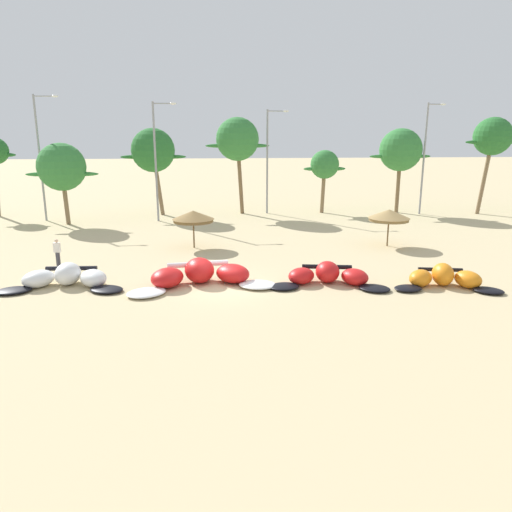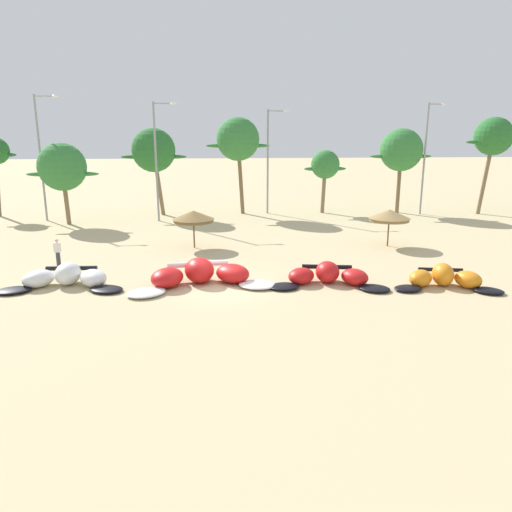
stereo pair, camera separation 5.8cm
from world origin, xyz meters
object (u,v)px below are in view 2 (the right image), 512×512
Objects in this scene: beach_umbrella_near_van at (193,216)px; palm_left at (62,167)px; beach_umbrella_middle at (389,215)px; lamppost_west at (42,152)px; palm_right at (493,137)px; palm_center_right at (325,165)px; palm_right_of_gap at (401,150)px; lamppost_east at (426,154)px; kite_left at (200,275)px; person_near_kites at (58,253)px; palm_center_left at (238,140)px; lamppost_west_center at (158,156)px; kite_far_left at (66,278)px; lamppost_east_center at (270,156)px; kite_center at (444,278)px; palm_left_of_gap at (154,151)px; kite_left_of_center at (328,276)px.

palm_left reaches higher than beach_umbrella_near_van.
beach_umbrella_middle is 29.43m from lamppost_west.
beach_umbrella_middle is 19.59m from palm_right.
palm_right_of_gap reaches higher than palm_center_right.
palm_right is 6.36m from lamppost_east.
person_near_kites reaches higher than kite_left.
palm_center_left is 1.50× the size of palm_center_right.
palm_center_left reaches higher than palm_right_of_gap.
kite_left is at bearing -149.04° from beach_umbrella_middle.
lamppost_east reaches higher than lamppost_west_center.
palm_left reaches higher than kite_far_left.
beach_umbrella_near_van is 0.26× the size of lamppost_west.
lamppost_west_center reaches higher than person_near_kites.
lamppost_east_center is (14.43, 18.06, 4.58)m from person_near_kites.
lamppost_west reaches higher than kite_left.
lamppost_west is at bearing -173.85° from lamppost_east_center.
beach_umbrella_near_van is 11.69m from lamppost_west_center.
lamppost_east is at bearing 58.10° from beach_umbrella_middle.
lamppost_east_center is at bearing 113.55° from beach_umbrella_middle.
palm_left is (-24.18, 10.49, 2.64)m from beach_umbrella_middle.
kite_center is 0.67× the size of palm_left_of_gap.
palm_left_of_gap reaches higher than kite_far_left.
lamppost_west_center is (-3.27, 10.67, 3.47)m from beach_umbrella_near_van.
lamppost_west reaches higher than person_near_kites.
kite_center is at bearing -51.99° from lamppost_west_center.
palm_right is (14.20, 12.53, 5.01)m from beach_umbrella_middle.
lamppost_east is (1.98, -1.07, -0.28)m from palm_right_of_gap.
palm_center_right is (11.51, 22.16, 4.05)m from kite_left.
lamppost_east is at bearing 3.54° from lamppost_west_center.
palm_right_of_gap is at bearing 6.58° from palm_left.
kite_left reaches higher than kite_left_of_center.
person_near_kites is 17.59m from lamppost_west.
palm_left is 18.27m from lamppost_east_center.
beach_umbrella_middle is at bearing -121.90° from lamppost_east.
lamppost_west_center is (-22.49, -2.59, -0.32)m from palm_right_of_gap.
beach_umbrella_near_van is at bearing 176.86° from beach_umbrella_middle.
palm_left_of_gap is at bearing 125.01° from kite_center.
palm_right is at bearing -4.09° from palm_left_of_gap.
lamppost_west reaches higher than lamppost_west_center.
kite_left_of_center is (6.48, -0.54, -0.07)m from kite_left.
person_near_kites is 0.20× the size of palm_right_of_gap.
person_near_kites is 33.48m from lamppost_east.
lamppost_east_center reaches higher than palm_left_of_gap.
lamppost_west is at bearing 109.10° from person_near_kites.
palm_right reaches higher than beach_umbrella_middle.
lamppost_west is 1.06× the size of lamppost_west_center.
kite_far_left is at bearing -127.61° from beach_umbrella_near_van.
lamppost_west is at bearing -175.37° from palm_center_right.
kite_left_of_center is at bearing -45.79° from palm_left.
lamppost_west_center is (7.74, 0.90, 0.85)m from palm_left.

